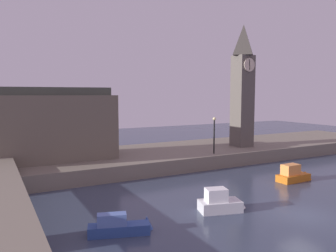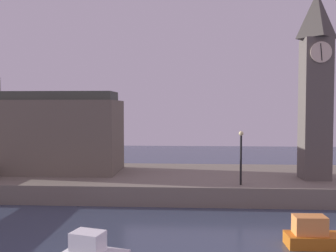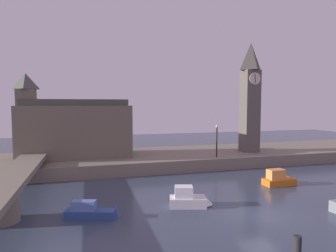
# 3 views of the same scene
# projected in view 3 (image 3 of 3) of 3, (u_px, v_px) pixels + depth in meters

# --- Properties ---
(ground_plane) EXTENTS (120.00, 120.00, 0.00)m
(ground_plane) POSITION_uv_depth(u_px,v_px,m) (259.00, 215.00, 21.39)
(ground_plane) COLOR #384256
(far_embankment) EXTENTS (70.00, 12.00, 1.50)m
(far_embankment) POSITION_uv_depth(u_px,v_px,m) (177.00, 158.00, 40.54)
(far_embankment) COLOR slate
(far_embankment) RESTS_ON ground
(clock_tower) EXTENTS (2.41, 2.45, 15.35)m
(clock_tower) POSITION_uv_depth(u_px,v_px,m) (250.00, 96.00, 40.81)
(clock_tower) COLOR #5B544C
(clock_tower) RESTS_ON far_embankment
(parliament_hall) EXTENTS (13.73, 5.83, 10.52)m
(parliament_hall) POSITION_uv_depth(u_px,v_px,m) (73.00, 128.00, 36.91)
(parliament_hall) COLOR #6B6051
(parliament_hall) RESTS_ON far_embankment
(streetlamp) EXTENTS (0.36, 0.36, 4.12)m
(streetlamp) POSITION_uv_depth(u_px,v_px,m) (217.00, 137.00, 36.78)
(streetlamp) COLOR black
(streetlamp) RESTS_ON far_embankment
(boat_ferry_white) EXTENTS (3.87, 2.21, 1.69)m
(boat_ferry_white) POSITION_uv_depth(u_px,v_px,m) (191.00, 199.00, 23.31)
(boat_ferry_white) COLOR silver
(boat_ferry_white) RESTS_ON ground
(boat_patrol_orange) EXTENTS (3.91, 1.50, 1.69)m
(boat_patrol_orange) POSITION_uv_depth(u_px,v_px,m) (281.00, 179.00, 29.51)
(boat_patrol_orange) COLOR orange
(boat_patrol_orange) RESTS_ON ground
(boat_tour_blue) EXTENTS (4.20, 2.02, 1.44)m
(boat_tour_blue) POSITION_uv_depth(u_px,v_px,m) (94.00, 212.00, 20.92)
(boat_tour_blue) COLOR #2D4C93
(boat_tour_blue) RESTS_ON ground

